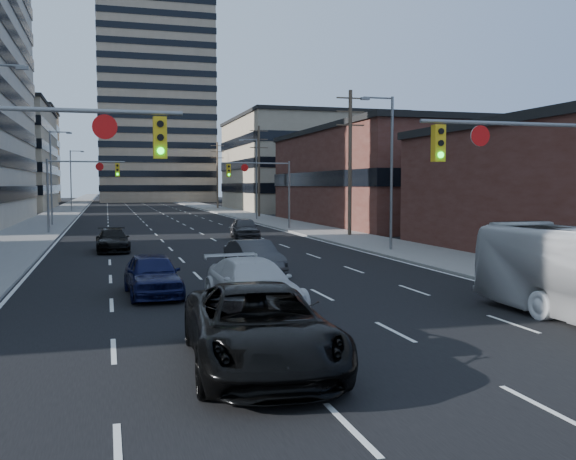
% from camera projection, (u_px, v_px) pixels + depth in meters
% --- Properties ---
extents(ground, '(400.00, 400.00, 0.00)m').
position_uv_depth(ground, '(451.00, 418.00, 10.74)').
color(ground, black).
rests_on(ground, ground).
extents(road_surface, '(18.00, 300.00, 0.02)m').
position_uv_depth(road_surface, '(134.00, 204.00, 135.52)').
color(road_surface, black).
rests_on(road_surface, ground).
extents(sidewalk_left, '(5.00, 300.00, 0.15)m').
position_uv_depth(sidewalk_left, '(77.00, 204.00, 132.39)').
color(sidewalk_left, slate).
rests_on(sidewalk_left, ground).
extents(sidewalk_right, '(5.00, 300.00, 0.15)m').
position_uv_depth(sidewalk_right, '(188.00, 203.00, 138.64)').
color(sidewalk_right, slate).
rests_on(sidewalk_right, ground).
extents(storefront_right_mid, '(20.00, 30.00, 9.00)m').
position_uv_depth(storefront_right_mid, '(408.00, 179.00, 64.93)').
color(storefront_right_mid, '#472119').
rests_on(storefront_right_mid, ground).
extents(office_right_far, '(22.00, 28.00, 14.00)m').
position_uv_depth(office_right_far, '(306.00, 166.00, 101.51)').
color(office_right_far, gray).
rests_on(office_right_far, ground).
extents(apartment_tower, '(26.00, 26.00, 58.00)m').
position_uv_depth(apartment_tower, '(154.00, 81.00, 154.32)').
color(apartment_tower, gray).
rests_on(apartment_tower, ground).
extents(bg_block_right, '(22.00, 22.00, 12.00)m').
position_uv_depth(bg_block_right, '(280.00, 176.00, 143.79)').
color(bg_block_right, gray).
rests_on(bg_block_right, ground).
extents(signal_near_left, '(6.59, 0.33, 6.00)m').
position_uv_depth(signal_near_left, '(25.00, 168.00, 16.08)').
color(signal_near_left, slate).
rests_on(signal_near_left, ground).
extents(signal_near_right, '(6.59, 0.33, 6.00)m').
position_uv_depth(signal_near_right, '(534.00, 172.00, 20.13)').
color(signal_near_right, slate).
rests_on(signal_near_right, ground).
extents(signal_far_left, '(6.09, 0.33, 6.00)m').
position_uv_depth(signal_far_left, '(78.00, 180.00, 51.54)').
color(signal_far_left, slate).
rests_on(signal_far_left, ground).
extents(signal_far_right, '(6.09, 0.33, 6.00)m').
position_uv_depth(signal_far_right, '(264.00, 181.00, 55.71)').
color(signal_far_right, slate).
rests_on(signal_far_right, ground).
extents(utility_pole_block, '(2.20, 0.28, 11.00)m').
position_uv_depth(utility_pole_block, '(350.00, 160.00, 48.20)').
color(utility_pole_block, '#4C3D2D').
rests_on(utility_pole_block, ground).
extents(utility_pole_midblock, '(2.20, 0.28, 11.00)m').
position_uv_depth(utility_pole_midblock, '(259.00, 170.00, 77.00)').
color(utility_pole_midblock, '#4C3D2D').
rests_on(utility_pole_midblock, ground).
extents(utility_pole_distant, '(2.20, 0.28, 11.00)m').
position_uv_depth(utility_pole_distant, '(217.00, 174.00, 105.79)').
color(utility_pole_distant, '#4C3D2D').
rests_on(utility_pole_distant, ground).
extents(streetlight_left_mid, '(2.03, 0.22, 9.00)m').
position_uv_depth(streetlight_left_mid, '(53.00, 173.00, 60.37)').
color(streetlight_left_mid, slate).
rests_on(streetlight_left_mid, ground).
extents(streetlight_left_far, '(2.03, 0.22, 9.00)m').
position_uv_depth(streetlight_left_far, '(72.00, 177.00, 93.96)').
color(streetlight_left_far, slate).
rests_on(streetlight_left_far, ground).
extents(streetlight_right_near, '(2.03, 0.22, 9.00)m').
position_uv_depth(streetlight_right_near, '(389.00, 165.00, 37.19)').
color(streetlight_right_near, slate).
rests_on(streetlight_right_near, ground).
extents(streetlight_right_far, '(2.03, 0.22, 9.00)m').
position_uv_depth(streetlight_right_far, '(255.00, 175.00, 70.78)').
color(streetlight_right_far, slate).
rests_on(streetlight_right_far, ground).
extents(black_pickup, '(3.33, 6.49, 1.75)m').
position_uv_depth(black_pickup, '(259.00, 328.00, 13.62)').
color(black_pickup, black).
rests_on(black_pickup, ground).
extents(white_van, '(2.67, 5.57, 1.57)m').
position_uv_depth(white_van, '(253.00, 285.00, 20.14)').
color(white_van, silver).
rests_on(white_van, ground).
extents(sedan_blue, '(2.00, 4.54, 1.52)m').
position_uv_depth(sedan_blue, '(153.00, 275.00, 22.55)').
color(sedan_blue, '#0D1137').
rests_on(sedan_blue, ground).
extents(sedan_grey_center, '(1.99, 4.61, 1.48)m').
position_uv_depth(sedan_grey_center, '(254.00, 257.00, 28.10)').
color(sedan_grey_center, '#303032').
rests_on(sedan_grey_center, ground).
extents(sedan_black_far, '(1.98, 4.67, 1.34)m').
position_uv_depth(sedan_black_far, '(113.00, 240.00, 37.55)').
color(sedan_black_far, black).
rests_on(sedan_black_far, ground).
extents(sedan_grey_right, '(2.12, 4.64, 1.54)m').
position_uv_depth(sedan_grey_right, '(245.00, 228.00, 46.70)').
color(sedan_grey_right, '#343336').
rests_on(sedan_grey_right, ground).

